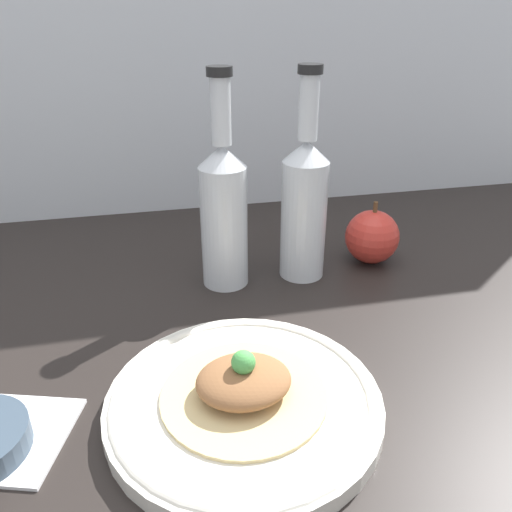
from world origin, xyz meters
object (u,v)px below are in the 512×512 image
object	(u,v)px
plated_food	(244,384)
cider_bottle_right	(304,203)
plate	(244,401)
cider_bottle_left	(224,210)
apple	(372,237)

from	to	relation	value
plated_food	cider_bottle_right	bearing A→B (deg)	61.87
plate	cider_bottle_right	size ratio (longest dim) A/B	0.92
plate	cider_bottle_left	xyz separation A→B (cm)	(2.52, 26.60, 10.21)
cider_bottle_left	apple	size ratio (longest dim) A/B	3.00
plated_food	cider_bottle_right	world-z (taller)	cider_bottle_right
plated_food	plate	bearing A→B (deg)	0.00
cider_bottle_left	apple	distance (cm)	24.82
plated_food	apple	size ratio (longest dim) A/B	1.66
cider_bottle_left	plate	bearing A→B (deg)	-95.41
plate	apple	world-z (taller)	apple
cider_bottle_left	apple	world-z (taller)	cider_bottle_left
apple	cider_bottle_right	bearing A→B (deg)	-172.10
cider_bottle_right	apple	xyz separation A→B (cm)	(12.01, 1.67, -7.17)
cider_bottle_right	cider_bottle_left	bearing A→B (deg)	180.00
cider_bottle_left	cider_bottle_right	distance (cm)	11.70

